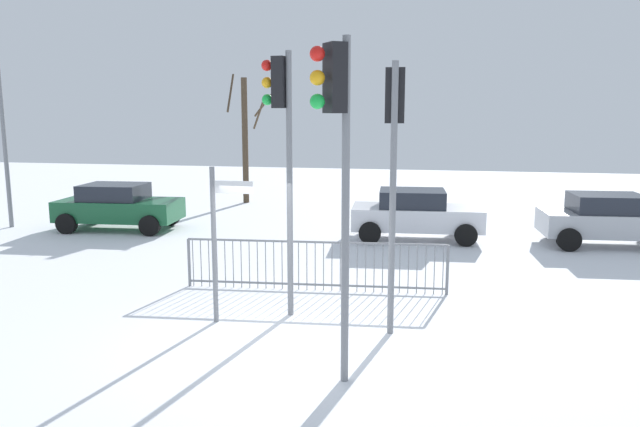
{
  "coord_description": "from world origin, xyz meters",
  "views": [
    {
      "loc": [
        2.49,
        -9.37,
        3.81
      ],
      "look_at": [
        0.05,
        3.18,
        1.62
      ],
      "focal_mm": 34.21,
      "sensor_mm": 36.0,
      "label": 1
    }
  ],
  "objects": [
    {
      "name": "traffic_light_foreground_left",
      "position": [
        1.76,
        0.84,
        3.36
      ],
      "size": [
        0.33,
        0.57,
        4.59
      ],
      "rotation": [
        0.0,
        0.0,
        0.05
      ],
      "color": "slate",
      "rests_on": "ground"
    },
    {
      "name": "traffic_light_mid_left",
      "position": [
        1.16,
        -1.37,
        3.48
      ],
      "size": [
        0.5,
        0.44,
        4.76
      ],
      "rotation": [
        0.0,
        0.0,
        2.17
      ],
      "color": "slate",
      "rests_on": "ground"
    },
    {
      "name": "bare_tree_left",
      "position": [
        -5.28,
        14.65,
        2.73
      ],
      "size": [
        1.92,
        1.91,
        5.26
      ],
      "color": "#473828",
      "rests_on": "ground"
    },
    {
      "name": "ground_plane",
      "position": [
        0.0,
        0.0,
        0.0
      ],
      "size": [
        60.0,
        60.0,
        0.0
      ],
      "primitive_type": "plane",
      "color": "white"
    },
    {
      "name": "pedestrian_guard_railing",
      "position": [
        -0.01,
        2.94,
        0.55
      ],
      "size": [
        5.58,
        0.5,
        1.07
      ],
      "rotation": [
        0.0,
        0.0,
        0.08
      ],
      "color": "slate",
      "rests_on": "ground"
    },
    {
      "name": "car_green_near",
      "position": [
        -7.53,
        8.28,
        0.77
      ],
      "size": [
        3.9,
        2.14,
        1.47
      ],
      "rotation": [
        0.0,
        0.0,
        0.07
      ],
      "color": "#195933",
      "rests_on": "ground"
    },
    {
      "name": "direction_sign_post",
      "position": [
        -1.32,
        0.67,
        1.59
      ],
      "size": [
        0.79,
        0.09,
        2.83
      ],
      "rotation": [
        0.0,
        0.0,
        -0.01
      ],
      "color": "slate",
      "rests_on": "ground"
    },
    {
      "name": "car_silver_mid",
      "position": [
        7.29,
        8.77,
        0.77
      ],
      "size": [
        3.91,
        2.16,
        1.47
      ],
      "rotation": [
        0.0,
        0.0,
        0.07
      ],
      "color": "#B2B5BA",
      "rests_on": "ground"
    },
    {
      "name": "traffic_light_rear_left",
      "position": [
        -0.29,
        1.33,
        3.53
      ],
      "size": [
        0.57,
        0.35,
        4.83
      ],
      "rotation": [
        0.0,
        0.0,
        1.44
      ],
      "color": "slate",
      "rests_on": "ground"
    },
    {
      "name": "car_white_far",
      "position": [
        1.87,
        8.67,
        0.77
      ],
      "size": [
        3.91,
        2.14,
        1.47
      ],
      "rotation": [
        0.0,
        0.0,
        0.07
      ],
      "color": "silver",
      "rests_on": "ground"
    }
  ]
}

